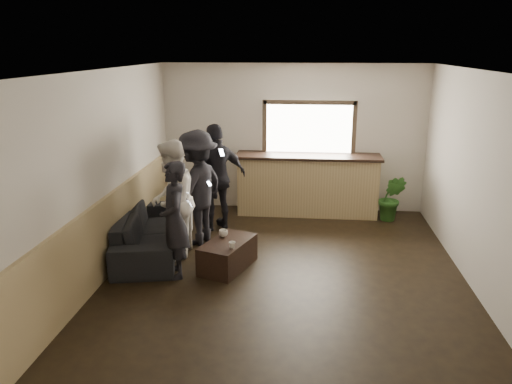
# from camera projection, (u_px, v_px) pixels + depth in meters

# --- Properties ---
(ground) EXTENTS (5.00, 6.00, 0.01)m
(ground) POSITION_uv_depth(u_px,v_px,m) (284.00, 273.00, 7.08)
(ground) COLOR black
(room_shell) EXTENTS (5.01, 6.01, 2.80)m
(room_shell) POSITION_uv_depth(u_px,v_px,m) (231.00, 171.00, 6.74)
(room_shell) COLOR silver
(room_shell) RESTS_ON ground
(bar_counter) EXTENTS (2.70, 0.68, 2.13)m
(bar_counter) POSITION_uv_depth(u_px,v_px,m) (307.00, 181.00, 9.45)
(bar_counter) COLOR #A18557
(bar_counter) RESTS_ON ground
(sofa) EXTENTS (1.33, 2.39, 0.66)m
(sofa) POSITION_uv_depth(u_px,v_px,m) (148.00, 231.00, 7.76)
(sofa) COLOR black
(sofa) RESTS_ON ground
(coffee_table) EXTENTS (0.80, 1.04, 0.41)m
(coffee_table) POSITION_uv_depth(u_px,v_px,m) (228.00, 255.00, 7.19)
(coffee_table) COLOR black
(coffee_table) RESTS_ON ground
(cup_a) EXTENTS (0.15, 0.15, 0.10)m
(cup_a) POSITION_uv_depth(u_px,v_px,m) (223.00, 233.00, 7.30)
(cup_a) COLOR silver
(cup_a) RESTS_ON coffee_table
(cup_b) EXTENTS (0.10, 0.10, 0.09)m
(cup_b) POSITION_uv_depth(u_px,v_px,m) (232.00, 245.00, 6.88)
(cup_b) COLOR silver
(cup_b) RESTS_ON coffee_table
(potted_plant) EXTENTS (0.56, 0.49, 0.86)m
(potted_plant) POSITION_uv_depth(u_px,v_px,m) (392.00, 198.00, 9.09)
(potted_plant) COLOR #2D6623
(potted_plant) RESTS_ON ground
(person_a) EXTENTS (0.57, 0.69, 1.63)m
(person_a) POSITION_uv_depth(u_px,v_px,m) (174.00, 220.00, 6.79)
(person_a) COLOR black
(person_a) RESTS_ON ground
(person_b) EXTENTS (0.72, 0.90, 1.80)m
(person_b) POSITION_uv_depth(u_px,v_px,m) (172.00, 200.00, 7.38)
(person_b) COLOR silver
(person_b) RESTS_ON ground
(person_c) EXTENTS (1.09, 1.37, 1.85)m
(person_c) POSITION_uv_depth(u_px,v_px,m) (197.00, 188.00, 7.93)
(person_c) COLOR black
(person_c) RESTS_ON ground
(person_d) EXTENTS (1.15, 0.99, 1.85)m
(person_d) POSITION_uv_depth(u_px,v_px,m) (217.00, 177.00, 8.58)
(person_d) COLOR black
(person_d) RESTS_ON ground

